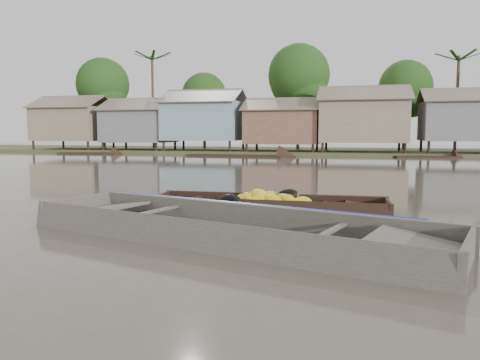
# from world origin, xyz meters

# --- Properties ---
(ground) EXTENTS (120.00, 120.00, 0.00)m
(ground) POSITION_xyz_m (0.00, 0.00, 0.00)
(ground) COLOR #4E483C
(ground) RESTS_ON ground
(riverbank) EXTENTS (120.00, 12.47, 10.22)m
(riverbank) POSITION_xyz_m (3.03, 31.86, 3.07)
(riverbank) COLOR #384723
(riverbank) RESTS_ON ground
(banana_boat) EXTENTS (5.42, 1.52, 0.74)m
(banana_boat) POSITION_xyz_m (-0.06, 1.96, 0.13)
(banana_boat) COLOR black
(banana_boat) RESTS_ON ground
(viewer_boat) EXTENTS (7.95, 4.19, 0.62)m
(viewer_boat) POSITION_xyz_m (-0.22, -0.86, 0.06)
(viewer_boat) COLOR #3F3A35
(viewer_boat) RESTS_ON ground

